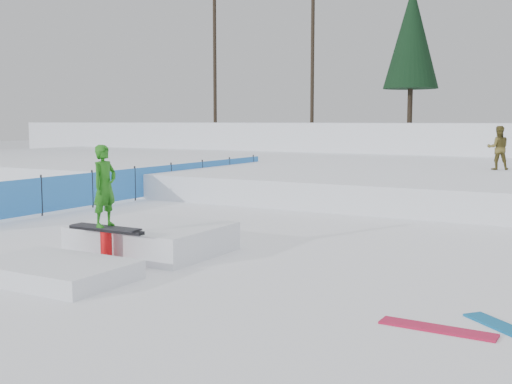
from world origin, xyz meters
The scene contains 8 objects.
ground centered at (0.00, 0.00, 0.00)m, with size 120.00×120.00×0.00m, color white.
snow_berm centered at (0.00, 30.00, 1.20)m, with size 60.00×14.00×2.40m, color white.
snow_midrise centered at (0.00, 16.00, 0.40)m, with size 50.00×18.00×0.80m, color white.
safety_fence centered at (-6.50, 6.60, 0.55)m, with size 0.05×16.00×1.10m.
walker_olive centered at (3.13, 14.72, 1.57)m, with size 0.75×0.59×1.55m, color brown.
loose_board_red centered at (4.99, -1.50, 0.01)m, with size 1.40×0.28×0.03m, color #AE1438.
loose_board_teal centered at (5.77, -1.11, 0.01)m, with size 1.40×0.28×0.03m, color #0E5C90.
jib_rail_feature centered at (-0.93, -0.23, 0.30)m, with size 2.60×4.40×2.11m.
Camera 1 is at (6.77, -9.14, 2.52)m, focal length 45.00 mm.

